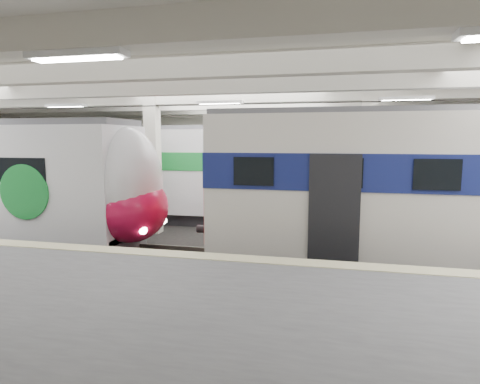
# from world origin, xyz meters

# --- Properties ---
(station_hall) EXTENTS (36.00, 24.00, 5.75)m
(station_hall) POSITION_xyz_m (0.00, -1.74, 3.24)
(station_hall) COLOR black
(station_hall) RESTS_ON ground
(older_rer) EXTENTS (13.68, 3.02, 4.50)m
(older_rer) POSITION_xyz_m (7.23, 0.00, 2.36)
(older_rer) COLOR beige
(older_rer) RESTS_ON ground
(far_train) EXTENTS (13.35, 2.91, 4.28)m
(far_train) POSITION_xyz_m (-2.21, 5.50, 2.21)
(far_train) COLOR silver
(far_train) RESTS_ON ground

